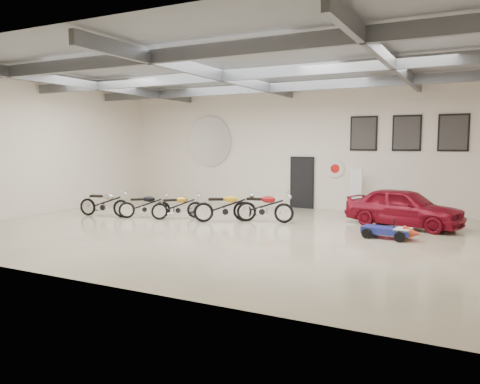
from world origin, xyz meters
The scene contains 19 objects.
floor centered at (0.00, 0.00, 0.00)m, with size 16.00×12.00×0.01m, color beige.
ceiling centered at (0.00, 0.00, 5.00)m, with size 16.00×12.00×0.01m, color gray.
back_wall centered at (0.00, 6.00, 2.50)m, with size 16.00×0.02×5.00m, color silver.
left_wall centered at (-8.00, 0.00, 2.50)m, with size 0.02×12.00×5.00m, color silver.
ceiling_beams centered at (0.00, 0.00, 4.75)m, with size 15.80×11.80×0.32m, color #56595E, non-canonical shape.
door centered at (0.50, 5.95, 1.05)m, with size 0.92×0.08×2.10m, color black.
logo_plaque centered at (-4.00, 5.95, 2.80)m, with size 2.30×0.06×1.16m, color silver, non-canonical shape.
poster_left centered at (3.00, 5.96, 3.10)m, with size 1.05×0.08×1.35m, color black, non-canonical shape.
poster_mid centered at (4.60, 5.96, 3.10)m, with size 1.05×0.08×1.35m, color black, non-canonical shape.
poster_right centered at (6.20, 5.96, 3.10)m, with size 1.05×0.08×1.35m, color black, non-canonical shape.
oil_sign centered at (1.90, 5.95, 1.70)m, with size 0.72×0.10×0.72m, color white, non-canonical shape.
banner_stand centered at (2.86, 5.50, 0.89)m, with size 0.49×0.19×1.79m, color white, non-canonical shape.
motorcycle_silver centered at (-5.29, 0.44, 0.53)m, with size 2.03×0.63×1.06m, color silver, non-canonical shape.
motorcycle_black centered at (-3.78, 0.90, 0.48)m, with size 1.83×0.57×0.95m, color silver, non-canonical shape.
motorcycle_gold centered at (-2.55, 1.23, 0.48)m, with size 1.85×0.58×0.96m, color silver, non-canonical shape.
motorcycle_yellow centered at (-0.70, 1.44, 0.55)m, with size 2.13×0.66×1.11m, color silver, non-canonical shape.
motorcycle_red centered at (0.48, 2.01, 0.55)m, with size 2.13×0.66×1.11m, color silver, non-canonical shape.
go_kart centered at (4.93, 1.05, 0.30)m, with size 1.65×0.74×0.60m, color navy, non-canonical shape.
vintage_car centered at (4.95, 3.28, 0.64)m, with size 3.74×1.51×1.27m, color maroon.
Camera 1 is at (7.06, -12.61, 2.73)m, focal length 35.00 mm.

